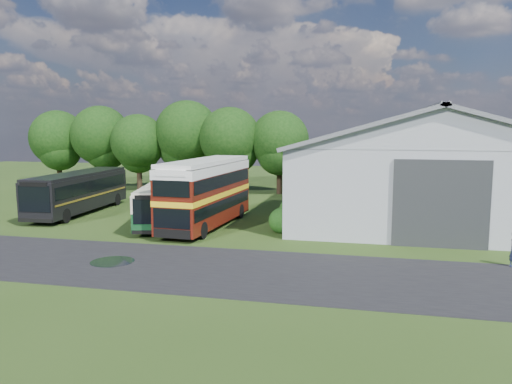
% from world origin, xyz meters
% --- Properties ---
extents(ground, '(120.00, 120.00, 0.00)m').
position_xyz_m(ground, '(0.00, 0.00, 0.00)').
color(ground, '#243B12').
rests_on(ground, ground).
extents(asphalt_road, '(60.00, 8.00, 0.02)m').
position_xyz_m(asphalt_road, '(3.00, -3.00, 0.00)').
color(asphalt_road, black).
rests_on(asphalt_road, ground).
extents(puddle, '(2.20, 2.20, 0.01)m').
position_xyz_m(puddle, '(-1.50, -3.00, 0.00)').
color(puddle, black).
rests_on(puddle, ground).
extents(storage_shed, '(18.80, 24.80, 8.15)m').
position_xyz_m(storage_shed, '(15.00, 15.98, 4.17)').
color(storage_shed, gray).
rests_on(storage_shed, ground).
extents(tree_far_left, '(6.12, 6.12, 8.64)m').
position_xyz_m(tree_far_left, '(-23.00, 24.00, 5.56)').
color(tree_far_left, black).
rests_on(tree_far_left, ground).
extents(tree_left_a, '(6.46, 6.46, 9.12)m').
position_xyz_m(tree_left_a, '(-18.00, 24.50, 5.87)').
color(tree_left_a, black).
rests_on(tree_left_a, ground).
extents(tree_left_b, '(5.78, 5.78, 8.16)m').
position_xyz_m(tree_left_b, '(-13.00, 23.50, 5.25)').
color(tree_left_b, black).
rests_on(tree_left_b, ground).
extents(tree_mid, '(6.80, 6.80, 9.60)m').
position_xyz_m(tree_mid, '(-8.00, 24.80, 6.18)').
color(tree_mid, black).
rests_on(tree_mid, ground).
extents(tree_right_a, '(6.26, 6.26, 8.83)m').
position_xyz_m(tree_right_a, '(-3.00, 23.80, 5.69)').
color(tree_right_a, black).
rests_on(tree_right_a, ground).
extents(tree_right_b, '(5.98, 5.98, 8.45)m').
position_xyz_m(tree_right_b, '(2.00, 24.60, 5.44)').
color(tree_right_b, black).
rests_on(tree_right_b, ground).
extents(shrub_front, '(1.70, 1.70, 1.70)m').
position_xyz_m(shrub_front, '(5.60, 6.00, 0.00)').
color(shrub_front, '#194714').
rests_on(shrub_front, ground).
extents(shrub_mid, '(1.60, 1.60, 1.60)m').
position_xyz_m(shrub_mid, '(5.60, 8.00, 0.00)').
color(shrub_mid, '#194714').
rests_on(shrub_mid, ground).
extents(shrub_back, '(1.80, 1.80, 1.80)m').
position_xyz_m(shrub_back, '(5.60, 10.00, 0.00)').
color(shrub_back, '#194714').
rests_on(shrub_back, ground).
extents(bus_green_single, '(4.80, 10.48, 2.82)m').
position_xyz_m(bus_green_single, '(-3.14, 7.24, 1.50)').
color(bus_green_single, black).
rests_on(bus_green_single, ground).
extents(bus_maroon_double, '(3.39, 10.87, 4.61)m').
position_xyz_m(bus_maroon_double, '(0.23, 6.76, 2.30)').
color(bus_maroon_double, black).
rests_on(bus_maroon_double, ground).
extents(bus_dark_single, '(3.41, 11.86, 3.23)m').
position_xyz_m(bus_dark_single, '(-11.39, 9.63, 1.72)').
color(bus_dark_single, black).
rests_on(bus_dark_single, ground).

